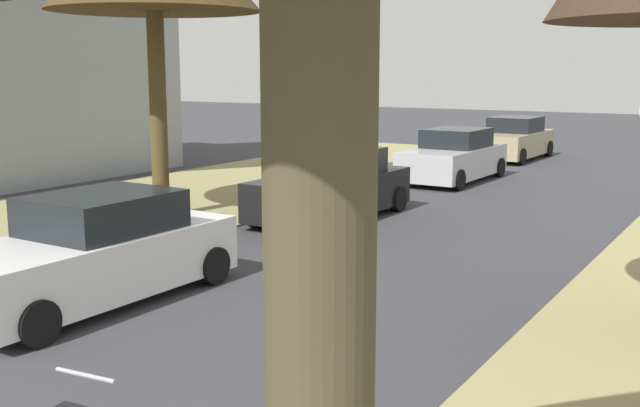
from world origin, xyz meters
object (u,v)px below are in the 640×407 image
Objects in this scene: parked_sedan_white at (95,253)px; parked_sedan_black at (332,187)px; parked_sedan_silver at (454,157)px; parked_sedan_tan at (514,140)px.

parked_sedan_black is at bearing 91.85° from parked_sedan_white.
parked_sedan_black and parked_sedan_silver have the same top height.
parked_sedan_tan is at bearing 91.87° from parked_sedan_silver.
parked_sedan_white is 1.00× the size of parked_sedan_silver.
parked_sedan_silver and parked_sedan_tan have the same top height.
parked_sedan_silver is 6.54m from parked_sedan_tan.
parked_sedan_tan is (-0.07, 13.54, 0.00)m from parked_sedan_black.
parked_sedan_black and parked_sedan_tan have the same top height.
parked_sedan_black is 7.01m from parked_sedan_silver.
parked_sedan_black is 1.00× the size of parked_sedan_silver.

